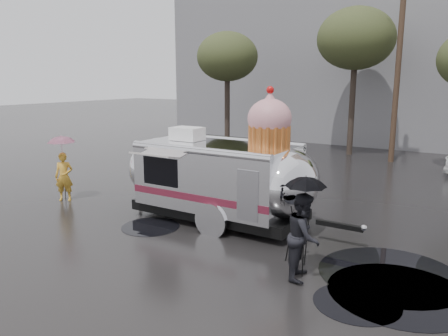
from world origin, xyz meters
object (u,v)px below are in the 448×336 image
Objects in this scene: tripod at (298,230)px; person_left at (64,177)px; airstream_trailer at (221,174)px; person_right at (304,236)px.

person_left is at bearing 173.22° from tripod.
airstream_trailer is 4.06× the size of person_right.
tripod is at bearing 18.42° from person_right.
person_left is 0.91× the size of person_right.
tripod is (9.08, -0.39, -0.08)m from person_left.
airstream_trailer reaches higher than person_left.
person_left is at bearing 70.14° from person_right.
tripod is at bearing -37.27° from person_left.
airstream_trailer reaches higher than person_right.
person_right is (9.53, -1.14, 0.09)m from person_left.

